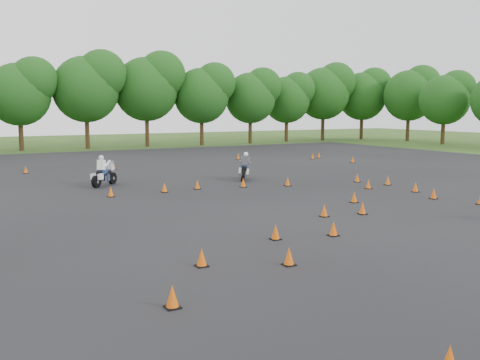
{
  "coord_description": "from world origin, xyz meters",
  "views": [
    {
      "loc": [
        -10.1,
        -14.09,
        3.96
      ],
      "look_at": [
        0.0,
        4.0,
        1.2
      ],
      "focal_mm": 40.0,
      "sensor_mm": 36.0,
      "label": 1
    }
  ],
  "objects": [
    {
      "name": "ground",
      "position": [
        0.0,
        0.0,
        0.0
      ],
      "size": [
        140.0,
        140.0,
        0.0
      ],
      "primitive_type": "plane",
      "color": "#2D5119",
      "rests_on": "ground"
    },
    {
      "name": "asphalt_pad",
      "position": [
        0.0,
        6.0,
        0.01
      ],
      "size": [
        62.0,
        62.0,
        0.0
      ],
      "primitive_type": "plane",
      "color": "black",
      "rests_on": "ground"
    },
    {
      "name": "treeline",
      "position": [
        2.88,
        34.83,
        4.59
      ],
      "size": [
        87.03,
        32.13,
        10.49
      ],
      "color": "#194814",
      "rests_on": "ground"
    },
    {
      "name": "traffic_cones",
      "position": [
        0.41,
        5.21,
        0.23
      ],
      "size": [
        35.94,
        32.96,
        0.45
      ],
      "color": "#DA5509",
      "rests_on": "asphalt_pad"
    },
    {
      "name": "rider_grey",
      "position": [
        4.58,
        11.9,
        0.79
      ],
      "size": [
        1.57,
        2.08,
        1.58
      ],
      "primitive_type": null,
      "rotation": [
        0.0,
        0.0,
        1.04
      ],
      "color": "#3D4044",
      "rests_on": "ground"
    },
    {
      "name": "rider_white",
      "position": [
        -2.87,
        13.25,
        0.81
      ],
      "size": [
        1.97,
        1.86,
        1.6
      ],
      "primitive_type": null,
      "rotation": [
        0.0,
        0.0,
        0.73
      ],
      "color": "white",
      "rests_on": "ground"
    }
  ]
}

